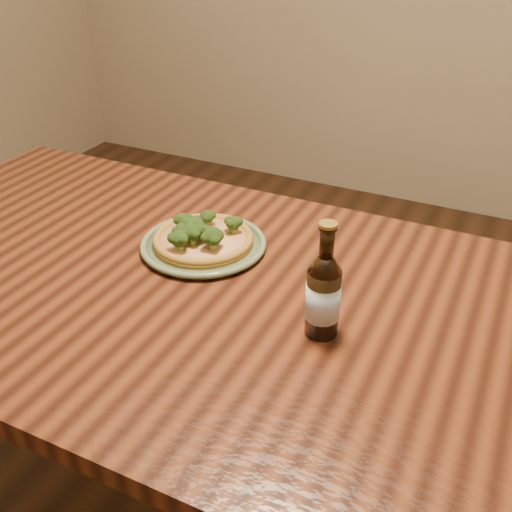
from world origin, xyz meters
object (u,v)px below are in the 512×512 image
at_px(table, 182,314).
at_px(plate, 204,244).
at_px(pizza, 202,237).
at_px(beer_bottle, 323,294).

relative_size(table, plate, 5.74).
relative_size(plate, pizza, 1.26).
xyz_separation_m(pizza, beer_bottle, (0.34, -0.16, 0.05)).
distance_m(plate, pizza, 0.02).
bearing_deg(pizza, plate, 89.36).
distance_m(table, pizza, 0.17).
xyz_separation_m(table, pizza, (-0.01, 0.12, 0.12)).
height_order(table, pizza, pizza).
height_order(table, beer_bottle, beer_bottle).
relative_size(pizza, beer_bottle, 1.00).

